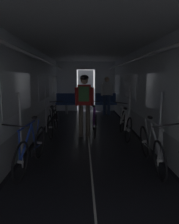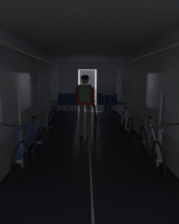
{
  "view_description": "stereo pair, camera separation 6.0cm",
  "coord_description": "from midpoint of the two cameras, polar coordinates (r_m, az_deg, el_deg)",
  "views": [
    {
      "loc": [
        -0.14,
        -1.68,
        1.65
      ],
      "look_at": [
        0.0,
        3.0,
        0.9
      ],
      "focal_mm": 34.15,
      "sensor_mm": 36.0,
      "label": 1
    },
    {
      "loc": [
        -0.08,
        -1.68,
        1.65
      ],
      "look_at": [
        0.0,
        3.0,
        0.9
      ],
      "focal_mm": 34.15,
      "sensor_mm": 36.0,
      "label": 2
    }
  ],
  "objects": [
    {
      "name": "bicycle_white",
      "position": [
        6.01,
        9.92,
        -3.19
      ],
      "size": [
        0.44,
        1.69,
        0.96
      ],
      "color": "black",
      "rests_on": "ground"
    },
    {
      "name": "person_standing_near_bench",
      "position": [
        9.46,
        5.17,
        5.02
      ],
      "size": [
        0.53,
        0.23,
        1.69
      ],
      "color": "#384C75",
      "rests_on": "ground"
    },
    {
      "name": "bicycle_silver",
      "position": [
        4.13,
        16.53,
        -9.13
      ],
      "size": [
        0.44,
        1.69,
        0.95
      ],
      "color": "black",
      "rests_on": "ground"
    },
    {
      "name": "person_cyclist_aisle",
      "position": [
        5.93,
        -0.95,
        3.55
      ],
      "size": [
        0.54,
        0.41,
        1.73
      ],
      "color": "brown",
      "rests_on": "ground"
    },
    {
      "name": "bicycle_purple_in_aisle",
      "position": [
        6.31,
        1.76,
        -2.44
      ],
      "size": [
        0.44,
        1.69,
        0.95
      ],
      "color": "black",
      "rests_on": "ground"
    },
    {
      "name": "train_car_shell",
      "position": [
        5.28,
        0.22,
        9.67
      ],
      "size": [
        3.14,
        12.34,
        2.57
      ],
      "color": "black",
      "rests_on": "ground"
    },
    {
      "name": "bench_seat_far_left",
      "position": [
        9.84,
        -5.6,
        2.79
      ],
      "size": [
        0.98,
        0.51,
        0.95
      ],
      "color": "gray",
      "rests_on": "ground"
    },
    {
      "name": "bicycle_blue",
      "position": [
        4.07,
        -15.06,
        -9.32
      ],
      "size": [
        0.44,
        1.69,
        0.95
      ],
      "color": "black",
      "rests_on": "ground"
    },
    {
      "name": "bicycle_black",
      "position": [
        6.32,
        -9.2,
        -2.53
      ],
      "size": [
        0.44,
        1.69,
        0.95
      ],
      "color": "black",
      "rests_on": "ground"
    },
    {
      "name": "bench_seat_far_right",
      "position": [
        9.86,
        4.89,
        2.82
      ],
      "size": [
        0.98,
        0.51,
        0.95
      ],
      "color": "gray",
      "rests_on": "ground"
    }
  ]
}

